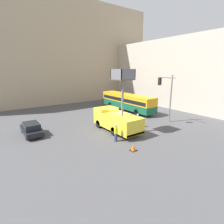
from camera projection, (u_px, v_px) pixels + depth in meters
The scene contains 10 objects.
ground_plane at pixel (121, 127), 22.18m from camera, with size 120.00×120.00×0.00m, color #4C4C4F.
building_backdrop_far at pixel (55, 53), 38.65m from camera, with size 44.00×10.00×21.34m.
building_backdrop_side at pixel (179, 73), 35.60m from camera, with size 10.00×28.00×12.71m.
utility_truck at pixel (116, 119), 20.63m from camera, with size 2.54×6.60×7.23m.
city_bus at pixel (127, 101), 31.07m from camera, with size 2.45×11.86×2.90m.
traffic_light_pole at pixel (167, 92), 23.05m from camera, with size 2.84×2.59×6.47m.
road_worker_near_truck at pixel (116, 132), 17.72m from camera, with size 0.38×0.38×1.89m.
road_worker_directing at pixel (138, 121), 22.11m from camera, with size 0.38×0.38×1.75m.
traffic_cone_near_truck at pixel (133, 148), 15.81m from camera, with size 0.56×0.56×0.64m.
parked_car_curbside at pixel (31, 129), 19.56m from camera, with size 1.73×4.28×1.41m.
Camera 1 is at (-13.17, -16.49, 7.21)m, focal length 28.00 mm.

